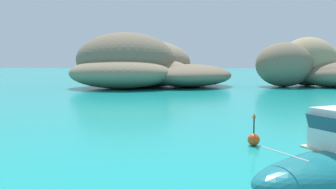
# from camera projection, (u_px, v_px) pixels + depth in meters

# --- Properties ---
(islet_large) EXTENTS (26.34, 25.96, 8.05)m
(islet_large) POSITION_uv_depth(u_px,v_px,m) (144.00, 66.00, 57.27)
(islet_large) COLOR #84755B
(islet_large) RESTS_ON ground
(islet_small) EXTENTS (19.24, 13.90, 7.54)m
(islet_small) POSITION_uv_depth(u_px,v_px,m) (311.00, 68.00, 56.92)
(islet_small) COLOR #9E8966
(islet_small) RESTS_ON ground
(channel_buoy) EXTENTS (0.56, 0.56, 1.48)m
(channel_buoy) POSITION_uv_depth(u_px,v_px,m) (254.00, 138.00, 17.13)
(channel_buoy) COLOR #E54C19
(channel_buoy) RESTS_ON ground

